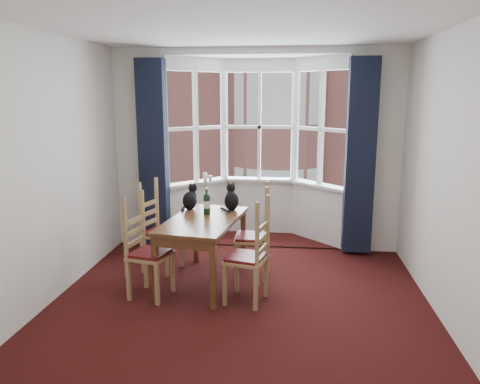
# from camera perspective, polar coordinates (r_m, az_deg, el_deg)

# --- Properties ---
(floor) EXTENTS (4.50, 4.50, 0.00)m
(floor) POSITION_cam_1_polar(r_m,az_deg,el_deg) (4.82, -0.44, -14.94)
(floor) COLOR black
(floor) RESTS_ON ground
(ceiling) EXTENTS (4.50, 4.50, 0.00)m
(ceiling) POSITION_cam_1_polar(r_m,az_deg,el_deg) (4.35, -0.51, 20.13)
(ceiling) COLOR white
(ceiling) RESTS_ON floor
(wall_left) EXTENTS (0.00, 4.50, 4.50)m
(wall_left) POSITION_cam_1_polar(r_m,az_deg,el_deg) (5.02, -23.78, 1.97)
(wall_left) COLOR silver
(wall_left) RESTS_ON floor
(wall_right) EXTENTS (0.00, 4.50, 4.50)m
(wall_right) POSITION_cam_1_polar(r_m,az_deg,el_deg) (4.59, 25.17, 1.01)
(wall_right) COLOR silver
(wall_right) RESTS_ON floor
(wall_near) EXTENTS (4.00, 0.00, 4.00)m
(wall_near) POSITION_cam_1_polar(r_m,az_deg,el_deg) (2.23, -7.51, -8.55)
(wall_near) COLOR silver
(wall_near) RESTS_ON floor
(wall_back_pier_left) EXTENTS (0.70, 0.12, 2.80)m
(wall_back_pier_left) POSITION_cam_1_polar(r_m,az_deg,el_deg) (6.92, -11.93, 5.16)
(wall_back_pier_left) COLOR silver
(wall_back_pier_left) RESTS_ON floor
(wall_back_pier_right) EXTENTS (0.70, 0.12, 2.80)m
(wall_back_pier_right) POSITION_cam_1_polar(r_m,az_deg,el_deg) (6.67, 16.22, 4.71)
(wall_back_pier_right) COLOR silver
(wall_back_pier_right) RESTS_ON floor
(bay_window) EXTENTS (2.76, 0.94, 2.80)m
(bay_window) POSITION_cam_1_polar(r_m,az_deg,el_deg) (7.09, 2.21, 5.56)
(bay_window) COLOR white
(bay_window) RESTS_ON floor
(curtain_left) EXTENTS (0.38, 0.22, 2.60)m
(curtain_left) POSITION_cam_1_polar(r_m,az_deg,el_deg) (6.68, -10.51, 4.56)
(curtain_left) COLOR black
(curtain_left) RESTS_ON floor
(curtain_right) EXTENTS (0.38, 0.22, 2.60)m
(curtain_right) POSITION_cam_1_polar(r_m,az_deg,el_deg) (6.46, 14.44, 4.14)
(curtain_right) COLOR black
(curtain_right) RESTS_ON floor
(dining_table) EXTENTS (0.92, 1.47, 0.77)m
(dining_table) POSITION_cam_1_polar(r_m,az_deg,el_deg) (5.41, -4.51, -4.28)
(dining_table) COLOR brown
(dining_table) RESTS_ON floor
(chair_left_near) EXTENTS (0.48, 0.50, 0.92)m
(chair_left_near) POSITION_cam_1_polar(r_m,az_deg,el_deg) (5.22, -11.76, -7.42)
(chair_left_near) COLOR #A07E4E
(chair_left_near) RESTS_ON floor
(chair_left_far) EXTENTS (0.50, 0.52, 0.92)m
(chair_left_far) POSITION_cam_1_polar(r_m,az_deg,el_deg) (5.97, -10.23, -4.92)
(chair_left_far) COLOR #A07E4E
(chair_left_far) RESTS_ON floor
(chair_right_near) EXTENTS (0.49, 0.50, 0.92)m
(chair_right_near) POSITION_cam_1_polar(r_m,az_deg,el_deg) (4.94, 1.75, -8.29)
(chair_right_near) COLOR #A07E4E
(chair_right_near) RESTS_ON floor
(chair_right_far) EXTENTS (0.41, 0.43, 0.92)m
(chair_right_far) POSITION_cam_1_polar(r_m,az_deg,el_deg) (5.65, 2.35, -5.68)
(chair_right_far) COLOR #A07E4E
(chair_right_far) RESTS_ON floor
(cat_left) EXTENTS (0.23, 0.28, 0.33)m
(cat_left) POSITION_cam_1_polar(r_m,az_deg,el_deg) (5.82, -6.11, -0.87)
(cat_left) COLOR black
(cat_left) RESTS_ON dining_table
(cat_right) EXTENTS (0.22, 0.28, 0.34)m
(cat_right) POSITION_cam_1_polar(r_m,az_deg,el_deg) (5.76, -1.05, -0.90)
(cat_right) COLOR black
(cat_right) RESTS_ON dining_table
(wine_bottle) EXTENTS (0.08, 0.08, 0.32)m
(wine_bottle) POSITION_cam_1_polar(r_m,az_deg,el_deg) (5.55, -4.07, -1.31)
(wine_bottle) COLOR black
(wine_bottle) RESTS_ON dining_table
(candle_tall) EXTENTS (0.06, 0.06, 0.14)m
(candle_tall) POSITION_cam_1_polar(r_m,az_deg,el_deg) (7.11, -4.27, 1.79)
(candle_tall) COLOR white
(candle_tall) RESTS_ON bay_window
(candle_short) EXTENTS (0.06, 0.06, 0.09)m
(candle_short) POSITION_cam_1_polar(r_m,az_deg,el_deg) (7.12, -3.63, 1.65)
(candle_short) COLOR white
(candle_short) RESTS_ON bay_window
(street) EXTENTS (80.00, 80.00, 0.00)m
(street) POSITION_cam_1_polar(r_m,az_deg,el_deg) (37.43, 5.48, -0.85)
(street) COLOR #333335
(street) RESTS_ON ground
(tenement_building) EXTENTS (18.40, 7.80, 15.20)m
(tenement_building) POSITION_cam_1_polar(r_m,az_deg,el_deg) (18.30, 4.88, 9.98)
(tenement_building) COLOR #94554C
(tenement_building) RESTS_ON street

